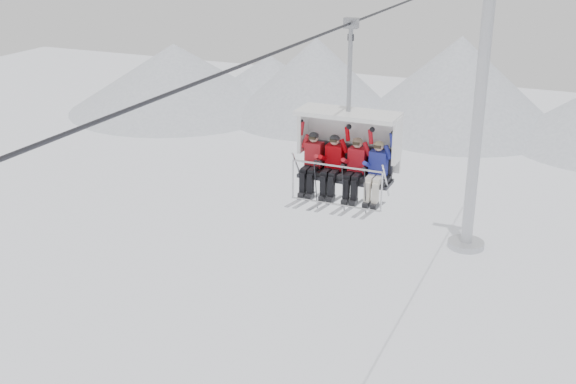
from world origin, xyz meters
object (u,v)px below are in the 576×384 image
at_px(skier_center_right, 355,167).
at_px(skier_far_right, 376,170).
at_px(skier_center_left, 333,164).
at_px(chairlift_carrier, 349,142).
at_px(skier_far_left, 312,161).
at_px(lift_tower_right, 476,135).

height_order(skier_center_right, skier_far_right, skier_center_right).
height_order(skier_center_left, skier_center_right, skier_center_left).
distance_m(chairlift_carrier, skier_far_left, 0.95).
height_order(lift_tower_right, chairlift_carrier, lift_tower_right).
relative_size(chairlift_carrier, skier_far_right, 2.36).
xyz_separation_m(skier_center_left, skier_far_right, (1.02, -0.00, -0.01)).
height_order(chairlift_carrier, skier_far_right, chairlift_carrier).
bearing_deg(lift_tower_right, skier_far_left, -92.34).
bearing_deg(skier_far_right, lift_tower_right, 92.29).
xyz_separation_m(lift_tower_right, skier_far_left, (-0.77, -18.88, 4.41)).
relative_size(skier_far_left, skier_center_right, 1.00).
height_order(chairlift_carrier, skier_center_left, chairlift_carrier).
xyz_separation_m(lift_tower_right, skier_center_right, (0.27, -18.88, 4.41)).
xyz_separation_m(chairlift_carrier, skier_center_right, (0.27, -0.30, -0.46)).
relative_size(lift_tower_right, chairlift_carrier, 3.38).
relative_size(skier_center_right, skier_far_right, 1.00).
bearing_deg(skier_far_right, skier_center_right, 179.74).
relative_size(lift_tower_right, skier_center_right, 7.99).
distance_m(skier_far_left, skier_center_right, 1.04).
height_order(skier_center_left, skier_far_right, skier_center_left).
xyz_separation_m(chairlift_carrier, skier_far_right, (0.75, -0.31, -0.47)).
bearing_deg(skier_far_left, skier_center_right, -0.02).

